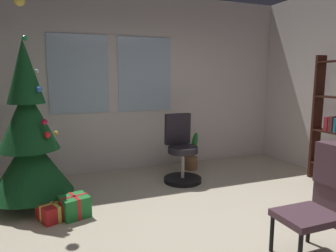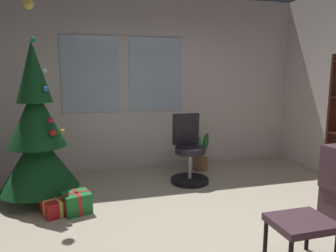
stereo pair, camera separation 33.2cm
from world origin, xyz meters
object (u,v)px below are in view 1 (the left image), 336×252
(holiday_tree, at_px, (29,140))
(office_chair, at_px, (181,155))
(footstool, at_px, (306,219))
(potted_plant, at_px, (189,152))
(bookshelf, at_px, (334,128))
(gift_box_red, at_px, (54,211))
(gift_box_green, at_px, (75,206))

(holiday_tree, xyz_separation_m, office_chair, (2.03, 0.20, -0.42))
(footstool, height_order, potted_plant, potted_plant)
(footstool, height_order, holiday_tree, holiday_tree)
(office_chair, relative_size, bookshelf, 0.54)
(gift_box_red, bearing_deg, bookshelf, -3.29)
(holiday_tree, distance_m, office_chair, 2.08)
(potted_plant, bearing_deg, gift_box_red, -151.71)
(holiday_tree, height_order, gift_box_red, holiday_tree)
(potted_plant, bearing_deg, holiday_tree, -163.24)
(gift_box_red, height_order, bookshelf, bookshelf)
(gift_box_red, bearing_deg, gift_box_green, -7.05)
(holiday_tree, xyz_separation_m, gift_box_red, (0.22, -0.45, -0.72))
(gift_box_red, bearing_deg, office_chair, 19.84)
(gift_box_red, xyz_separation_m, office_chair, (1.81, 0.65, 0.31))
(gift_box_red, height_order, office_chair, office_chair)
(bookshelf, bearing_deg, gift_box_green, 176.94)
(office_chair, bearing_deg, potted_plant, 54.12)
(footstool, height_order, gift_box_green, footstool)
(holiday_tree, xyz_separation_m, potted_plant, (2.41, 0.73, -0.54))
(holiday_tree, height_order, potted_plant, holiday_tree)
(gift_box_red, height_order, potted_plant, potted_plant)
(gift_box_red, relative_size, potted_plant, 0.62)
(holiday_tree, relative_size, office_chair, 2.42)
(gift_box_red, distance_m, gift_box_green, 0.22)
(holiday_tree, height_order, gift_box_green, holiday_tree)
(gift_box_green, height_order, office_chair, office_chair)
(gift_box_red, distance_m, potted_plant, 2.49)
(footstool, bearing_deg, bookshelf, 36.23)
(holiday_tree, height_order, bookshelf, holiday_tree)
(footstool, xyz_separation_m, gift_box_red, (-2.02, 1.54, -0.25))
(footstool, xyz_separation_m, office_chair, (-0.21, 2.19, 0.06))
(office_chair, bearing_deg, gift_box_green, -156.81)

